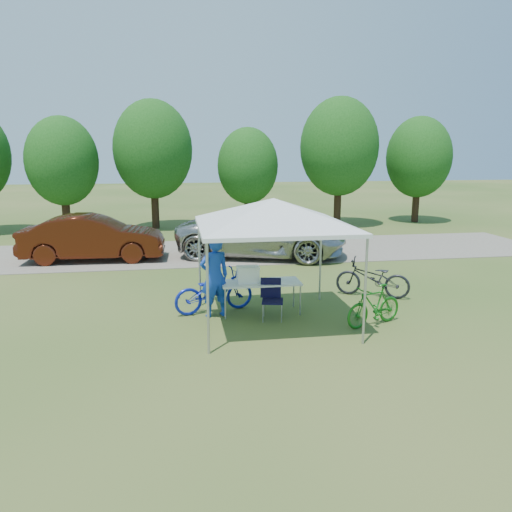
{
  "coord_description": "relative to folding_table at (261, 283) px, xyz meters",
  "views": [
    {
      "loc": [
        -2.02,
        -10.22,
        3.69
      ],
      "look_at": [
        -0.05,
        2.0,
        1.08
      ],
      "focal_mm": 35.0,
      "sensor_mm": 36.0,
      "label": 1
    }
  ],
  "objects": [
    {
      "name": "ground",
      "position": [
        0.14,
        -0.72,
        -0.7
      ],
      "size": [
        100.0,
        100.0,
        0.0
      ],
      "primitive_type": "plane",
      "color": "#2D5119",
      "rests_on": "ground"
    },
    {
      "name": "gravel_strip",
      "position": [
        0.14,
        7.28,
        -0.69
      ],
      "size": [
        24.0,
        5.0,
        0.02
      ],
      "primitive_type": "cube",
      "color": "gray",
      "rests_on": "ground"
    },
    {
      "name": "canopy",
      "position": [
        0.14,
        -0.72,
        1.95
      ],
      "size": [
        4.53,
        4.53,
        3.0
      ],
      "color": "#A5A5AA",
      "rests_on": "ground"
    },
    {
      "name": "treeline",
      "position": [
        -0.15,
        13.33,
        2.83
      ],
      "size": [
        24.89,
        4.28,
        6.3
      ],
      "color": "#382314",
      "rests_on": "ground"
    },
    {
      "name": "folding_table",
      "position": [
        0.0,
        0.0,
        0.0
      ],
      "size": [
        1.82,
        0.76,
        0.75
      ],
      "color": "white",
      "rests_on": "ground"
    },
    {
      "name": "folding_chair",
      "position": [
        0.18,
        -0.41,
        -0.17
      ],
      "size": [
        0.55,
        0.57,
        0.91
      ],
      "rotation": [
        0.0,
        0.0,
        -0.23
      ],
      "color": "black",
      "rests_on": "ground"
    },
    {
      "name": "cooler",
      "position": [
        -0.3,
        0.0,
        0.23
      ],
      "size": [
        0.51,
        0.35,
        0.37
      ],
      "color": "white",
      "rests_on": "folding_table"
    },
    {
      "name": "ice_cream_cup",
      "position": [
        0.34,
        -0.05,
        0.07
      ],
      "size": [
        0.07,
        0.07,
        0.06
      ],
      "primitive_type": "cylinder",
      "color": "yellow",
      "rests_on": "folding_table"
    },
    {
      "name": "cyclist",
      "position": [
        -1.07,
        -0.08,
        0.23
      ],
      "size": [
        0.78,
        0.62,
        1.87
      ],
      "primitive_type": "imported",
      "rotation": [
        0.0,
        0.0,
        3.42
      ],
      "color": "#163EBA",
      "rests_on": "ground"
    },
    {
      "name": "bike_blue",
      "position": [
        -1.06,
        0.25,
        -0.2
      ],
      "size": [
        2.02,
        1.16,
        1.0
      ],
      "primitive_type": "imported",
      "rotation": [
        0.0,
        0.0,
        1.85
      ],
      "color": "#12219F",
      "rests_on": "ground"
    },
    {
      "name": "bike_green",
      "position": [
        2.25,
        -1.24,
        -0.26
      ],
      "size": [
        1.54,
        0.94,
        0.89
      ],
      "primitive_type": "imported",
      "rotation": [
        0.0,
        0.0,
        -1.19
      ],
      "color": "#166115",
      "rests_on": "ground"
    },
    {
      "name": "bike_dark",
      "position": [
        3.05,
        0.83,
        -0.21
      ],
      "size": [
        1.96,
        1.48,
        0.99
      ],
      "primitive_type": "imported",
      "rotation": [
        0.0,
        0.0,
        -2.07
      ],
      "color": "black",
      "rests_on": "ground"
    },
    {
      "name": "minivan",
      "position": [
        1.11,
        6.27,
        0.14
      ],
      "size": [
        6.46,
        4.39,
        1.64
      ],
      "primitive_type": "imported",
      "rotation": [
        0.0,
        0.0,
        1.26
      ],
      "color": "#ADACA9",
      "rests_on": "gravel_strip"
    },
    {
      "name": "sedan",
      "position": [
        -4.69,
        6.47,
        0.1
      ],
      "size": [
        4.77,
        1.77,
        1.56
      ],
      "primitive_type": "imported",
      "rotation": [
        0.0,
        0.0,
        1.54
      ],
      "color": "#43170B",
      "rests_on": "gravel_strip"
    }
  ]
}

